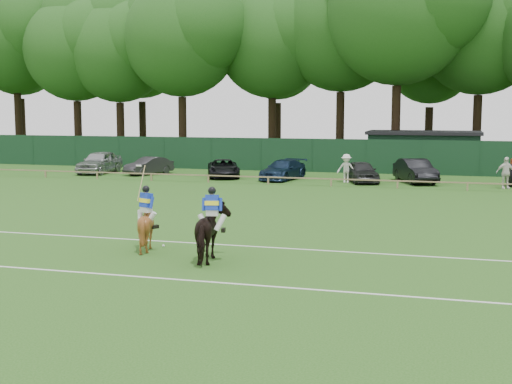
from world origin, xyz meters
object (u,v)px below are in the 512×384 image
(horse_chestnut, at_px, (147,226))
(sedan_silver, at_px, (99,162))
(horse_dark, at_px, (212,233))
(sedan_grey, at_px, (149,166))
(sedan_navy, at_px, (283,170))
(polo_ball, at_px, (163,246))
(spectator_mid, at_px, (506,173))
(spectator_left, at_px, (346,168))
(utility_shed, at_px, (424,151))
(suv_black, at_px, (223,168))
(hatch_grey, at_px, (362,172))
(estate_black, at_px, (415,171))

(horse_chestnut, bearing_deg, sedan_silver, -32.25)
(horse_dark, xyz_separation_m, sedan_grey, (-13.91, 25.34, -0.28))
(sedan_navy, height_order, polo_ball, sedan_navy)
(spectator_mid, bearing_deg, spectator_left, 161.46)
(sedan_navy, bearing_deg, spectator_left, 3.69)
(sedan_silver, relative_size, utility_shed, 0.57)
(horse_dark, bearing_deg, sedan_silver, -67.09)
(spectator_mid, bearing_deg, sedan_grey, 160.89)
(horse_dark, height_order, sedan_grey, horse_dark)
(spectator_mid, height_order, polo_ball, spectator_mid)
(suv_black, bearing_deg, spectator_left, -27.28)
(sedan_navy, relative_size, spectator_left, 2.49)
(hatch_grey, distance_m, estate_black, 3.43)
(sedan_navy, height_order, utility_shed, utility_shed)
(horse_chestnut, xyz_separation_m, estate_black, (7.61, 24.03, -0.05))
(horse_chestnut, bearing_deg, estate_black, -81.77)
(suv_black, bearing_deg, utility_shed, 12.46)
(sedan_grey, distance_m, estate_black, 18.81)
(suv_black, xyz_separation_m, spectator_mid, (18.25, -1.70, 0.33))
(estate_black, distance_m, polo_ball, 24.56)
(sedan_silver, bearing_deg, suv_black, -5.73)
(estate_black, height_order, polo_ball, estate_black)
(horse_dark, relative_size, sedan_grey, 0.57)
(spectator_left, relative_size, spectator_mid, 0.97)
(utility_shed, bearing_deg, suv_black, -146.27)
(horse_chestnut, relative_size, estate_black, 0.35)
(sedan_grey, relative_size, sedan_navy, 0.84)
(sedan_grey, bearing_deg, sedan_navy, 18.94)
(suv_black, xyz_separation_m, spectator_left, (8.65, -0.91, 0.29))
(horse_dark, relative_size, hatch_grey, 0.53)
(hatch_grey, bearing_deg, horse_dark, -114.43)
(suv_black, bearing_deg, spectator_mid, -26.58)
(sedan_silver, bearing_deg, utility_shed, 16.88)
(sedan_navy, bearing_deg, horse_dark, -70.04)
(horse_chestnut, bearing_deg, spectator_left, -72.46)
(horse_chestnut, height_order, hatch_grey, horse_chestnut)
(sedan_grey, bearing_deg, polo_ball, -40.33)
(utility_shed, bearing_deg, estate_black, -90.98)
(sedan_navy, xyz_separation_m, utility_shed, (8.75, 9.07, 0.87))
(horse_dark, relative_size, sedan_silver, 0.45)
(horse_chestnut, relative_size, suv_black, 0.36)
(horse_chestnut, xyz_separation_m, spectator_mid, (12.92, 22.08, 0.13))
(sedan_navy, distance_m, spectator_left, 4.37)
(horse_chestnut, xyz_separation_m, utility_shed, (7.76, 32.51, 0.72))
(spectator_mid, bearing_deg, horse_chestnut, -134.20)
(estate_black, bearing_deg, sedan_navy, 161.55)
(horse_chestnut, distance_m, spectator_mid, 25.58)
(sedan_silver, bearing_deg, spectator_left, -7.27)
(suv_black, height_order, utility_shed, utility_shed)
(sedan_silver, distance_m, suv_black, 9.80)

